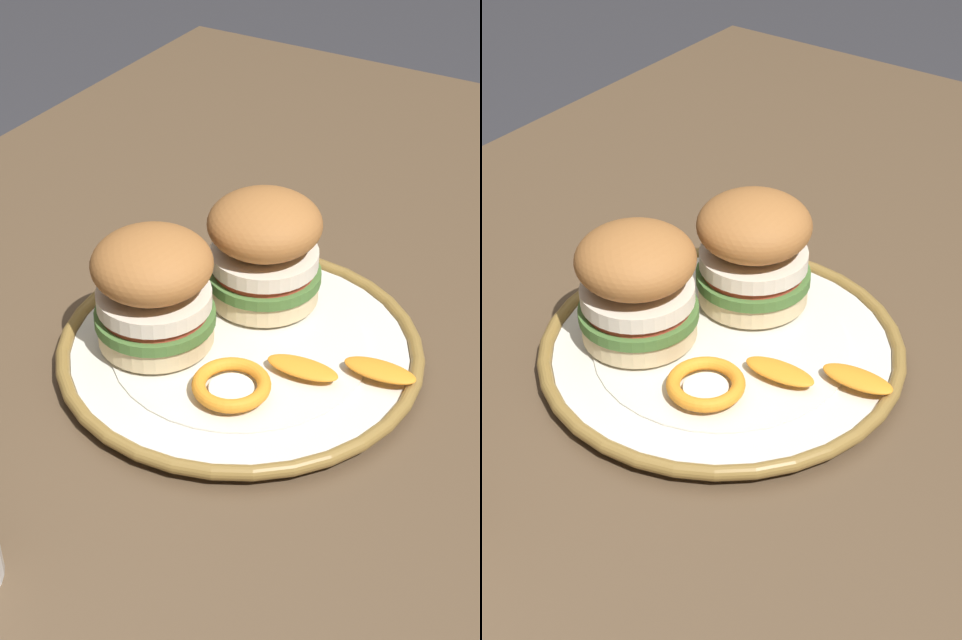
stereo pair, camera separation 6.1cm
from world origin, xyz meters
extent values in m
cube|color=brown|center=(0.00, 0.00, 0.69)|extent=(1.23, 0.92, 0.03)
cube|color=brown|center=(0.56, 0.40, 0.34)|extent=(0.06, 0.06, 0.68)
cylinder|color=silver|center=(-0.06, -0.01, 0.72)|extent=(0.28, 0.28, 0.01)
torus|color=olive|center=(-0.06, -0.01, 0.72)|extent=(0.31, 0.31, 0.01)
cylinder|color=silver|center=(-0.06, -0.01, 0.72)|extent=(0.22, 0.22, 0.00)
cylinder|color=beige|center=(-0.09, 0.06, 0.74)|extent=(0.10, 0.10, 0.02)
cylinder|color=#477033|center=(-0.09, 0.06, 0.75)|extent=(0.10, 0.10, 0.01)
cylinder|color=#BC3828|center=(-0.09, 0.06, 0.76)|extent=(0.09, 0.09, 0.01)
cylinder|color=silver|center=(-0.09, 0.06, 0.77)|extent=(0.09, 0.09, 0.01)
ellipsoid|color=#A36633|center=(-0.09, 0.06, 0.80)|extent=(0.13, 0.13, 0.05)
cylinder|color=beige|center=(0.01, 0.01, 0.74)|extent=(0.10, 0.10, 0.02)
cylinder|color=#477033|center=(0.01, 0.01, 0.75)|extent=(0.10, 0.10, 0.01)
cylinder|color=#BC3828|center=(0.01, 0.01, 0.76)|extent=(0.09, 0.09, 0.01)
cylinder|color=silver|center=(0.01, 0.01, 0.77)|extent=(0.09, 0.09, 0.01)
ellipsoid|color=#A36633|center=(0.01, 0.01, 0.80)|extent=(0.12, 0.12, 0.05)
torus|color=orange|center=(-0.12, -0.03, 0.73)|extent=(0.09, 0.09, 0.01)
cylinder|color=#F4E5C6|center=(-0.12, -0.03, 0.73)|extent=(0.04, 0.04, 0.00)
ellipsoid|color=orange|center=(-0.07, -0.07, 0.73)|extent=(0.03, 0.06, 0.01)
ellipsoid|color=orange|center=(-0.04, -0.13, 0.73)|extent=(0.03, 0.06, 0.01)
camera|label=1|loc=(-0.61, -0.33, 1.22)|focal=54.14mm
camera|label=2|loc=(-0.58, -0.38, 1.22)|focal=54.14mm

